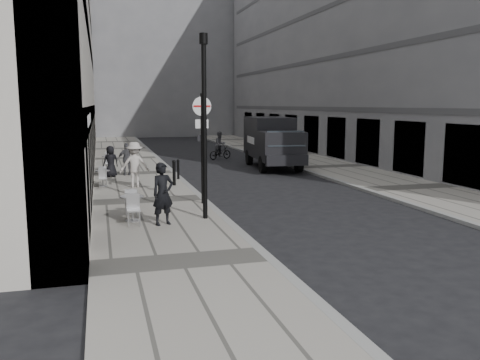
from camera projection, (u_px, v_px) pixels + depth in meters
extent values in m
plane|color=black|center=(310.00, 301.00, 9.46)|extent=(120.00, 120.00, 0.00)
cube|color=gray|center=(135.00, 174.00, 26.08)|extent=(4.00, 60.00, 0.12)
cube|color=gray|center=(330.00, 167.00, 28.98)|extent=(4.00, 60.00, 0.12)
cube|color=#BAB3A9|center=(53.00, 12.00, 29.89)|extent=(4.00, 45.00, 18.00)
cube|color=gray|center=(359.00, 11.00, 35.03)|extent=(6.00, 45.00, 20.00)
cube|color=gray|center=(140.00, 43.00, 61.59)|extent=(24.00, 16.00, 22.00)
imported|color=black|center=(163.00, 194.00, 14.77)|extent=(0.78, 0.65, 1.83)
cylinder|color=black|center=(202.00, 149.00, 17.83)|extent=(0.10, 0.10, 3.88)
cylinder|color=white|center=(202.00, 106.00, 17.61)|extent=(0.67, 0.07, 0.66)
cube|color=#B21414|center=(202.00, 106.00, 17.59)|extent=(0.61, 0.04, 0.07)
cube|color=white|center=(202.00, 124.00, 17.73)|extent=(0.47, 0.05, 0.31)
cylinder|color=black|center=(204.00, 131.00, 15.36)|extent=(0.14, 0.14, 5.37)
cylinder|color=black|center=(203.00, 39.00, 14.95)|extent=(0.25, 0.25, 0.31)
cylinder|color=black|center=(174.00, 173.00, 22.07)|extent=(0.14, 0.14, 1.03)
cylinder|color=black|center=(178.00, 170.00, 23.92)|extent=(0.12, 0.12, 0.88)
cylinder|color=black|center=(263.00, 164.00, 26.95)|extent=(0.40, 0.93, 0.90)
cylinder|color=black|center=(299.00, 164.00, 27.28)|extent=(0.40, 0.93, 0.90)
cylinder|color=black|center=(249.00, 157.00, 30.67)|extent=(0.40, 0.93, 0.90)
cylinder|color=black|center=(281.00, 157.00, 31.01)|extent=(0.40, 0.93, 0.90)
cube|color=black|center=(269.00, 136.00, 29.77)|extent=(2.64, 4.25, 2.25)
cube|color=black|center=(282.00, 146.00, 26.86)|extent=(2.44, 2.24, 1.58)
cube|color=#1E2328|center=(286.00, 139.00, 25.97)|extent=(2.00, 0.58, 0.83)
imported|color=black|center=(220.00, 153.00, 33.63)|extent=(1.80, 1.25, 0.90)
imported|color=#56565B|center=(220.00, 144.00, 33.54)|extent=(1.01, 0.92, 1.69)
imported|color=#4D4D51|center=(127.00, 159.00, 25.14)|extent=(0.97, 0.46, 1.61)
imported|color=#BDB4AE|center=(135.00, 165.00, 21.52)|extent=(1.26, 0.74, 1.92)
imported|color=black|center=(111.00, 161.00, 24.52)|extent=(0.85, 0.68, 1.52)
cylinder|color=#B2B2B5|center=(133.00, 221.00, 15.36)|extent=(0.44, 0.44, 0.03)
cylinder|color=#B2B2B5|center=(132.00, 209.00, 15.30)|extent=(0.06, 0.06, 0.74)
cylinder|color=#B2B2B5|center=(132.00, 197.00, 15.25)|extent=(0.70, 0.70, 0.03)
cylinder|color=silver|center=(103.00, 186.00, 21.88)|extent=(0.39, 0.39, 0.03)
cylinder|color=silver|center=(103.00, 178.00, 21.83)|extent=(0.05, 0.05, 0.66)
cylinder|color=silver|center=(103.00, 171.00, 21.78)|extent=(0.62, 0.62, 0.03)
cylinder|color=silver|center=(110.00, 172.00, 26.41)|extent=(0.49, 0.49, 0.03)
cylinder|color=silver|center=(110.00, 164.00, 26.35)|extent=(0.07, 0.07, 0.83)
cylinder|color=silver|center=(109.00, 156.00, 26.29)|extent=(0.78, 0.78, 0.03)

